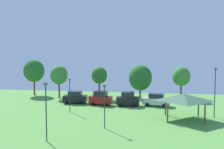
{
  "coord_description": "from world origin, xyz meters",
  "views": [
    {
      "loc": [
        2.18,
        2.62,
        8.64
      ],
      "look_at": [
        -0.0,
        16.34,
        7.62
      ],
      "focal_mm": 38.0,
      "sensor_mm": 36.0,
      "label": 1
    }
  ],
  "objects_px": {
    "parked_car_rightmost_in_row": "(156,100)",
    "treeline_tree_3": "(140,78)",
    "parked_car_second_from_left": "(101,98)",
    "treeline_tree_0": "(34,71)",
    "park_pavilion": "(184,97)",
    "treeline_tree_4": "(181,76)",
    "light_post_2": "(70,93)",
    "parked_car_leftmost": "(75,97)",
    "treeline_tree_2": "(99,75)",
    "treeline_tree_1": "(59,75)",
    "light_post_1": "(215,90)",
    "light_post_3": "(46,108)",
    "parked_car_third_from_left": "(128,99)",
    "light_post_0": "(105,104)"
  },
  "relations": [
    {
      "from": "treeline_tree_1",
      "to": "treeline_tree_4",
      "type": "bearing_deg",
      "value": 5.76
    },
    {
      "from": "park_pavilion",
      "to": "treeline_tree_1",
      "type": "bearing_deg",
      "value": 149.84
    },
    {
      "from": "parked_car_leftmost",
      "to": "treeline_tree_3",
      "type": "bearing_deg",
      "value": 27.05
    },
    {
      "from": "light_post_0",
      "to": "light_post_3",
      "type": "distance_m",
      "value": 7.31
    },
    {
      "from": "treeline_tree_0",
      "to": "park_pavilion",
      "type": "bearing_deg",
      "value": -28.38
    },
    {
      "from": "parked_car_third_from_left",
      "to": "parked_car_leftmost",
      "type": "bearing_deg",
      "value": 173.12
    },
    {
      "from": "treeline_tree_3",
      "to": "parked_car_second_from_left",
      "type": "bearing_deg",
      "value": -130.31
    },
    {
      "from": "parked_car_third_from_left",
      "to": "treeline_tree_3",
      "type": "relative_size",
      "value": 0.59
    },
    {
      "from": "parked_car_leftmost",
      "to": "parked_car_second_from_left",
      "type": "bearing_deg",
      "value": -12.81
    },
    {
      "from": "parked_car_second_from_left",
      "to": "treeline_tree_3",
      "type": "height_order",
      "value": "treeline_tree_3"
    },
    {
      "from": "parked_car_third_from_left",
      "to": "light_post_2",
      "type": "height_order",
      "value": "light_post_2"
    },
    {
      "from": "light_post_0",
      "to": "light_post_1",
      "type": "relative_size",
      "value": 0.74
    },
    {
      "from": "light_post_2",
      "to": "treeline_tree_4",
      "type": "relative_size",
      "value": 0.79
    },
    {
      "from": "parked_car_rightmost_in_row",
      "to": "treeline_tree_3",
      "type": "distance_m",
      "value": 8.67
    },
    {
      "from": "parked_car_rightmost_in_row",
      "to": "treeline_tree_4",
      "type": "relative_size",
      "value": 0.73
    },
    {
      "from": "park_pavilion",
      "to": "light_post_0",
      "type": "height_order",
      "value": "light_post_0"
    },
    {
      "from": "parked_car_leftmost",
      "to": "light_post_1",
      "type": "xyz_separation_m",
      "value": [
        22.79,
        -7.15,
        2.84
      ]
    },
    {
      "from": "light_post_2",
      "to": "treeline_tree_3",
      "type": "xyz_separation_m",
      "value": [
        10.46,
        14.05,
        1.34
      ]
    },
    {
      "from": "park_pavilion",
      "to": "treeline_tree_1",
      "type": "relative_size",
      "value": 0.88
    },
    {
      "from": "parked_car_leftmost",
      "to": "park_pavilion",
      "type": "bearing_deg",
      "value": -29.86
    },
    {
      "from": "light_post_2",
      "to": "light_post_1",
      "type": "bearing_deg",
      "value": -1.09
    },
    {
      "from": "light_post_2",
      "to": "treeline_tree_4",
      "type": "bearing_deg",
      "value": 37.48
    },
    {
      "from": "treeline_tree_4",
      "to": "light_post_2",
      "type": "bearing_deg",
      "value": -142.52
    },
    {
      "from": "treeline_tree_1",
      "to": "parked_car_rightmost_in_row",
      "type": "bearing_deg",
      "value": -14.5
    },
    {
      "from": "park_pavilion",
      "to": "treeline_tree_4",
      "type": "relative_size",
      "value": 0.9
    },
    {
      "from": "parked_car_third_from_left",
      "to": "light_post_2",
      "type": "xyz_separation_m",
      "value": [
        -8.63,
        -5.96,
        1.8
      ]
    },
    {
      "from": "light_post_3",
      "to": "treeline_tree_3",
      "type": "xyz_separation_m",
      "value": [
        8.47,
        26.99,
        0.94
      ]
    },
    {
      "from": "light_post_1",
      "to": "treeline_tree_1",
      "type": "relative_size",
      "value": 1.03
    },
    {
      "from": "light_post_0",
      "to": "light_post_2",
      "type": "distance_m",
      "value": 10.43
    },
    {
      "from": "parked_car_third_from_left",
      "to": "parked_car_second_from_left",
      "type": "bearing_deg",
      "value": 176.63
    },
    {
      "from": "treeline_tree_3",
      "to": "treeline_tree_4",
      "type": "height_order",
      "value": "treeline_tree_3"
    },
    {
      "from": "parked_car_rightmost_in_row",
      "to": "treeline_tree_0",
      "type": "relative_size",
      "value": 0.6
    },
    {
      "from": "treeline_tree_0",
      "to": "treeline_tree_1",
      "type": "bearing_deg",
      "value": -22.03
    },
    {
      "from": "parked_car_leftmost",
      "to": "treeline_tree_2",
      "type": "bearing_deg",
      "value": 55.01
    },
    {
      "from": "parked_car_second_from_left",
      "to": "parked_car_rightmost_in_row",
      "type": "bearing_deg",
      "value": 11.32
    },
    {
      "from": "treeline_tree_0",
      "to": "parked_car_second_from_left",
      "type": "bearing_deg",
      "value": -26.72
    },
    {
      "from": "light_post_1",
      "to": "treeline_tree_1",
      "type": "distance_m",
      "value": 30.53
    },
    {
      "from": "treeline_tree_3",
      "to": "treeline_tree_1",
      "type": "bearing_deg",
      "value": -172.56
    },
    {
      "from": "parked_car_second_from_left",
      "to": "treeline_tree_4",
      "type": "bearing_deg",
      "value": 36.72
    },
    {
      "from": "parked_car_leftmost",
      "to": "treeline_tree_3",
      "type": "height_order",
      "value": "treeline_tree_3"
    },
    {
      "from": "treeline_tree_3",
      "to": "light_post_3",
      "type": "bearing_deg",
      "value": -107.42
    },
    {
      "from": "parked_car_rightmost_in_row",
      "to": "park_pavilion",
      "type": "distance_m",
      "value": 9.42
    },
    {
      "from": "parked_car_leftmost",
      "to": "light_post_3",
      "type": "distance_m",
      "value": 20.08
    },
    {
      "from": "park_pavilion",
      "to": "treeline_tree_1",
      "type": "height_order",
      "value": "treeline_tree_1"
    },
    {
      "from": "parked_car_rightmost_in_row",
      "to": "treeline_tree_0",
      "type": "bearing_deg",
      "value": 171.4
    },
    {
      "from": "parked_car_leftmost",
      "to": "parked_car_rightmost_in_row",
      "type": "height_order",
      "value": "parked_car_leftmost"
    },
    {
      "from": "treeline_tree_0",
      "to": "treeline_tree_3",
      "type": "xyz_separation_m",
      "value": [
        23.98,
        -0.65,
        -1.16
      ]
    },
    {
      "from": "treeline_tree_1",
      "to": "treeline_tree_4",
      "type": "relative_size",
      "value": 1.03
    },
    {
      "from": "parked_car_rightmost_in_row",
      "to": "parked_car_leftmost",
      "type": "bearing_deg",
      "value": -172.4
    },
    {
      "from": "parked_car_leftmost",
      "to": "treeline_tree_0",
      "type": "bearing_deg",
      "value": 142.12
    }
  ]
}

